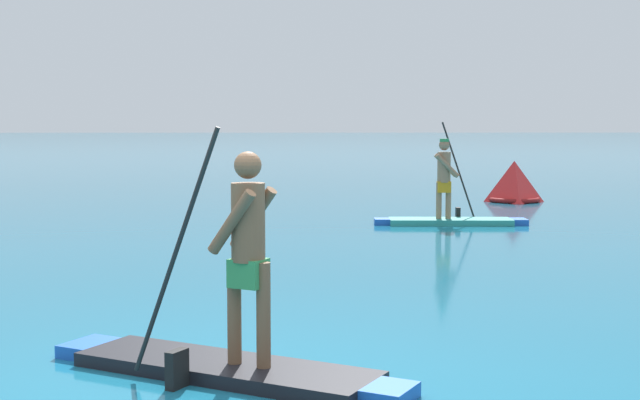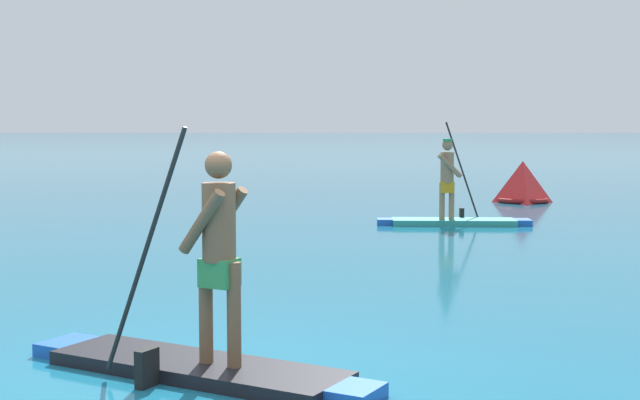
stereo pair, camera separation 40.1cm
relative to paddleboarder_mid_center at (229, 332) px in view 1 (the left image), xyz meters
name	(u,v)px [view 1 (the left image)]	position (x,y,z in m)	size (l,w,h in m)	color
ground	(229,384)	(0.00, -0.20, -0.35)	(440.00, 440.00, 0.00)	#196B8C
paddleboarder_mid_center	(229,332)	(0.00, 0.00, 0.00)	(2.93, 1.95, 1.99)	black
paddleboarder_far_right	(449,207)	(3.68, 10.53, -0.02)	(3.02, 0.95, 2.05)	teal
race_marker_buoy	(514,184)	(6.29, 15.64, 0.11)	(1.32, 1.32, 1.05)	red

